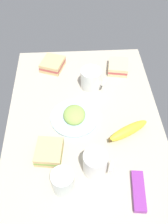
# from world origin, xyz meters

# --- Properties ---
(tabletop) EXTENTS (0.90, 0.64, 0.02)m
(tabletop) POSITION_xyz_m (0.00, 0.00, 0.01)
(tabletop) COLOR #BCB29E
(tabletop) RESTS_ON ground
(plate_of_food) EXTENTS (0.20, 0.20, 0.05)m
(plate_of_food) POSITION_xyz_m (-0.01, 0.04, 0.04)
(plate_of_food) COLOR silver
(plate_of_food) RESTS_ON tabletop
(coffee_mug_black) EXTENTS (0.08, 0.11, 0.10)m
(coffee_mug_black) POSITION_xyz_m (-0.24, -0.02, 0.07)
(coffee_mug_black) COLOR white
(coffee_mug_black) RESTS_ON tabletop
(coffee_mug_milky) EXTENTS (0.10, 0.12, 0.09)m
(coffee_mug_milky) POSITION_xyz_m (0.18, -0.04, 0.07)
(coffee_mug_milky) COLOR white
(coffee_mug_milky) RESTS_ON tabletop
(sandwich_main) EXTENTS (0.12, 0.11, 0.04)m
(sandwich_main) POSITION_xyz_m (0.28, -0.18, 0.04)
(sandwich_main) COLOR beige
(sandwich_main) RESTS_ON tabletop
(sandwich_side) EXTENTS (0.12, 0.11, 0.04)m
(sandwich_side) POSITION_xyz_m (-0.17, 0.14, 0.04)
(sandwich_side) COLOR #DBB77A
(sandwich_side) RESTS_ON tabletop
(sandwich_extra) EXTENTS (0.14, 0.13, 0.04)m
(sandwich_extra) POSITION_xyz_m (0.32, 0.14, 0.04)
(sandwich_extra) COLOR #DBB77A
(sandwich_extra) RESTS_ON tabletop
(glass_of_milk) EXTENTS (0.07, 0.07, 0.09)m
(glass_of_milk) POSITION_xyz_m (-0.30, 0.08, 0.06)
(glass_of_milk) COLOR silver
(glass_of_milk) RESTS_ON tabletop
(banana) EXTENTS (0.12, 0.18, 0.04)m
(banana) POSITION_xyz_m (-0.10, -0.17, 0.04)
(banana) COLOR yellow
(banana) RESTS_ON tabletop
(snack_bar) EXTENTS (0.14, 0.05, 0.02)m
(snack_bar) POSITION_xyz_m (-0.33, -0.16, 0.03)
(snack_bar) COLOR purple
(snack_bar) RESTS_ON tabletop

